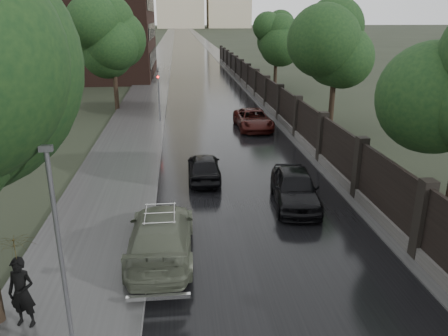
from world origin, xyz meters
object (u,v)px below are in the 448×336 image
tree_right_c (276,41)px  tree_right_b (336,56)px  car_right_far (253,119)px  volga_sedan (161,235)px  car_right_near (295,187)px  tree_left_far (112,45)px  lamp_post (61,259)px  pedestrian_umbrella (15,256)px  traffic_light (159,90)px  hatchback_left (204,167)px

tree_right_c → tree_right_b: bearing=-90.0°
car_right_far → volga_sedan: bearing=-111.0°
tree_right_c → car_right_near: (-5.76, -30.39, -4.20)m
tree_right_b → car_right_near: bearing=-114.9°
tree_left_far → tree_right_b: (15.50, -8.00, -0.29)m
lamp_post → car_right_near: lamp_post is taller
tree_right_b → pedestrian_umbrella: bearing=-126.7°
pedestrian_umbrella → car_right_far: bearing=79.0°
traffic_light → volga_sedan: traffic_light is taller
traffic_light → pedestrian_umbrella: 22.36m
tree_right_b → tree_right_c: (0.00, 18.00, 0.00)m
tree_right_b → hatchback_left: tree_right_b is taller
car_right_near → lamp_post: bearing=-124.9°
tree_right_c → car_right_far: tree_right_c is taller
hatchback_left → car_right_far: car_right_far is taller
traffic_light → car_right_far: size_ratio=0.83×
hatchback_left → car_right_near: bearing=137.8°
traffic_light → volga_sedan: (0.70, -18.96, -1.66)m
tree_right_b → lamp_post: tree_right_b is taller
lamp_post → car_right_near: bearing=48.6°
tree_left_far → car_right_far: 13.45m
hatchback_left → car_right_far: 10.36m
tree_right_b → pedestrian_umbrella: size_ratio=2.43×
lamp_post → car_right_near: size_ratio=1.16×
car_right_near → hatchback_left: bearing=143.2°
hatchback_left → car_right_near: size_ratio=0.86×
tree_right_c → pedestrian_umbrella: (-14.32, -37.22, -2.87)m
tree_right_c → pedestrian_umbrella: tree_right_c is taller
tree_right_b → volga_sedan: bearing=-124.8°
traffic_light → hatchback_left: size_ratio=1.06×
tree_right_b → volga_sedan: 19.90m
tree_right_b → car_right_far: (-5.32, 0.50, -4.28)m
tree_right_c → volga_sedan: bearing=-108.1°
lamp_post → hatchback_left: bearing=72.5°
tree_left_far → volga_sedan: (4.40, -23.97, -4.51)m
tree_left_far → car_right_near: tree_left_far is taller
tree_right_b → hatchback_left: bearing=-135.7°
tree_right_b → car_right_near: (-5.76, -12.39, -4.20)m
traffic_light → tree_right_b: bearing=-14.2°
tree_right_c → volga_sedan: size_ratio=1.38×
tree_left_far → lamp_post: (2.60, -28.50, -2.57)m
traffic_light → hatchback_left: bearing=-78.3°
tree_left_far → hatchback_left: bearing=-70.0°
tree_right_b → car_right_near: 14.30m
tree_right_c → hatchback_left: bearing=-109.0°
traffic_light → car_right_far: 7.16m
tree_right_c → traffic_light: 19.26m
lamp_post → car_right_near: 10.97m
hatchback_left → pedestrian_umbrella: size_ratio=1.31×
tree_right_c → car_right_near: size_ratio=1.60×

